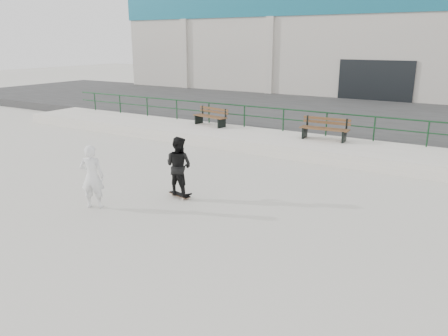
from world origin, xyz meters
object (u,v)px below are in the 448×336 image
Objects in this scene: bench_right at (325,129)px; seated_skater at (92,177)px; standing_skater at (179,166)px; bench_left at (211,117)px; skateboard at (180,195)px.

seated_skater reaches higher than bench_right.
standing_skater is 0.97× the size of seated_skater.
bench_left is at bearing 175.59° from bench_right.
bench_right is at bearing -102.39° from standing_skater.
standing_skater is 2.42m from seated_skater.
standing_skater reaches higher than skateboard.
bench_right is at bearing 90.68° from skateboard.
bench_right is 2.49× the size of skateboard.
seated_skater reaches higher than skateboard.
standing_skater is at bearing -165.89° from skateboard.
bench_left is 1.12× the size of standing_skater.
skateboard is 0.47× the size of standing_skater.
bench_right is 1.16× the size of standing_skater.
seated_skater is at bearing 52.25° from standing_skater.
seated_skater is at bearing -111.31° from bench_right.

